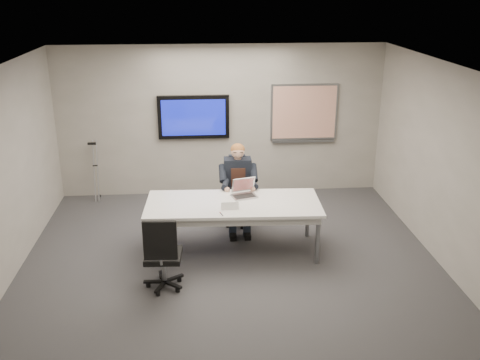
{
  "coord_description": "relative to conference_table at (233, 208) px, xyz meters",
  "views": [
    {
      "loc": [
        -0.41,
        -6.64,
        3.81
      ],
      "look_at": [
        0.16,
        0.58,
        1.13
      ],
      "focal_mm": 40.0,
      "sensor_mm": 36.0,
      "label": 1
    }
  ],
  "objects": [
    {
      "name": "office_chair_far",
      "position": [
        0.14,
        0.99,
        -0.38
      ],
      "size": [
        0.49,
        0.49,
        1.0
      ],
      "rotation": [
        0.0,
        0.0,
        -0.02
      ],
      "color": "black",
      "rests_on": "ground"
    },
    {
      "name": "office_chair_near",
      "position": [
        -0.98,
        -1.0,
        -0.37
      ],
      "size": [
        0.53,
        0.53,
        1.06
      ],
      "rotation": [
        0.0,
        0.0,
        3.09
      ],
      "color": "black",
      "rests_on": "ground"
    },
    {
      "name": "wall_front",
      "position": [
        -0.06,
        -3.56,
        0.7
      ],
      "size": [
        6.0,
        0.02,
        2.8
      ],
      "primitive_type": "cube",
      "color": "gray",
      "rests_on": "ground"
    },
    {
      "name": "conference_table",
      "position": [
        0.0,
        0.0,
        0.0
      ],
      "size": [
        2.59,
        1.16,
        0.79
      ],
      "rotation": [
        0.0,
        0.0,
        -0.04
      ],
      "color": "white",
      "rests_on": "ground"
    },
    {
      "name": "crutch",
      "position": [
        -2.38,
        2.23,
        -0.11
      ],
      "size": [
        0.26,
        0.58,
        1.21
      ],
      "primitive_type": null,
      "rotation": [
        -0.22,
        0.0,
        0.19
      ],
      "color": "#B0B2B8",
      "rests_on": "ground"
    },
    {
      "name": "seated_person",
      "position": [
        0.14,
        0.74,
        -0.13
      ],
      "size": [
        0.44,
        0.75,
        1.41
      ],
      "rotation": [
        0.0,
        0.0,
        -0.01
      ],
      "color": "#212938",
      "rests_on": "office_chair_far"
    },
    {
      "name": "pen",
      "position": [
        -0.19,
        -0.41,
        0.1
      ],
      "size": [
        0.05,
        0.13,
        0.01
      ],
      "primitive_type": "cylinder",
      "rotation": [
        0.0,
        1.57,
        1.88
      ],
      "color": "black",
      "rests_on": "conference_table"
    },
    {
      "name": "whiteboard",
      "position": [
        1.49,
        2.41,
        0.83
      ],
      "size": [
        1.25,
        0.08,
        1.1
      ],
      "color": "gray",
      "rests_on": "wall_back"
    },
    {
      "name": "laptop",
      "position": [
        0.18,
        0.27,
        0.15
      ],
      "size": [
        0.42,
        0.43,
        0.26
      ],
      "rotation": [
        0.0,
        0.0,
        0.29
      ],
      "color": "#B9B9BB",
      "rests_on": "conference_table"
    },
    {
      "name": "tv_display",
      "position": [
        -0.56,
        2.38,
        0.8
      ],
      "size": [
        1.3,
        0.09,
        0.8
      ],
      "color": "black",
      "rests_on": "wall_back"
    },
    {
      "name": "wall_back",
      "position": [
        -0.06,
        2.44,
        0.7
      ],
      "size": [
        6.0,
        0.02,
        2.8
      ],
      "primitive_type": "cube",
      "color": "gray",
      "rests_on": "ground"
    },
    {
      "name": "name_tent",
      "position": [
        -0.06,
        -0.23,
        0.14
      ],
      "size": [
        0.25,
        0.07,
        0.1
      ],
      "primitive_type": null,
      "rotation": [
        0.0,
        0.0,
        0.01
      ],
      "color": "white",
      "rests_on": "conference_table"
    },
    {
      "name": "ceiling",
      "position": [
        -0.06,
        -0.56,
        2.1
      ],
      "size": [
        6.0,
        6.0,
        0.02
      ],
      "primitive_type": "cube",
      "color": "white",
      "rests_on": "wall_back"
    },
    {
      "name": "wall_right",
      "position": [
        2.94,
        -0.56,
        0.7
      ],
      "size": [
        0.02,
        6.0,
        2.8
      ],
      "primitive_type": "cube",
      "color": "gray",
      "rests_on": "ground"
    },
    {
      "name": "floor",
      "position": [
        -0.06,
        -0.56,
        -0.7
      ],
      "size": [
        6.0,
        6.0,
        0.02
      ],
      "primitive_type": "cube",
      "color": "#333335",
      "rests_on": "ground"
    }
  ]
}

